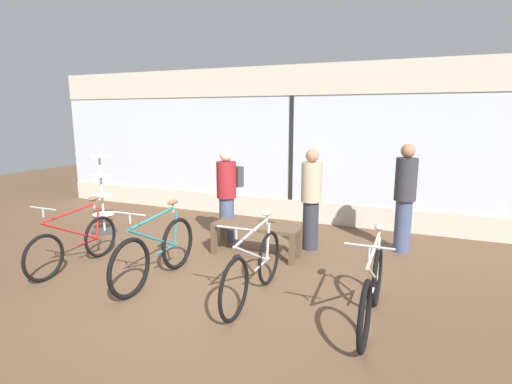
{
  "coord_description": "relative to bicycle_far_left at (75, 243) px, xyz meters",
  "views": [
    {
      "loc": [
        2.54,
        -4.34,
        2.22
      ],
      "look_at": [
        0.0,
        1.67,
        0.95
      ],
      "focal_mm": 28.0,
      "sensor_mm": 36.0,
      "label": 1
    }
  ],
  "objects": [
    {
      "name": "ground_plane",
      "position": [
        2.08,
        0.22,
        -0.37
      ],
      "size": [
        24.0,
        24.0,
        0.0
      ],
      "primitive_type": "plane",
      "color": "brown"
    },
    {
      "name": "customer_near_rack",
      "position": [
        2.96,
        2.15,
        0.51
      ],
      "size": [
        0.44,
        0.44,
        1.67
      ],
      "color": "#2D2D38",
      "rests_on": "ground_plane"
    },
    {
      "name": "accessory_rack",
      "position": [
        -0.96,
        1.58,
        0.28
      ],
      "size": [
        0.48,
        0.48,
        1.56
      ],
      "color": "#333333",
      "rests_on": "ground_plane"
    },
    {
      "name": "display_bench",
      "position": [
        2.25,
        1.49,
        0.04
      ],
      "size": [
        1.4,
        0.44,
        0.51
      ],
      "color": "brown",
      "rests_on": "ground_plane"
    },
    {
      "name": "bicycle_far_right",
      "position": [
        4.21,
        -0.0,
        0.02
      ],
      "size": [
        0.46,
        1.72,
        1.03
      ],
      "color": "black",
      "rests_on": "ground_plane"
    },
    {
      "name": "bicycle_right",
      "position": [
        2.82,
        0.06,
        0.03
      ],
      "size": [
        0.46,
        1.76,
        1.04
      ],
      "color": "black",
      "rests_on": "ground_plane"
    },
    {
      "name": "customer_by_window",
      "position": [
        4.38,
        2.61,
        0.56
      ],
      "size": [
        0.48,
        0.48,
        1.77
      ],
      "color": "#424C6B",
      "rests_on": "ground_plane"
    },
    {
      "name": "customer_mid_floor",
      "position": [
        1.5,
        1.99,
        0.51
      ],
      "size": [
        0.44,
        0.55,
        1.63
      ],
      "color": "#424C6B",
      "rests_on": "ground_plane"
    },
    {
      "name": "shop_back_wall",
      "position": [
        2.08,
        3.79,
        1.27
      ],
      "size": [
        12.0,
        0.08,
        3.2
      ],
      "color": "beige",
      "rests_on": "ground_plane"
    },
    {
      "name": "bicycle_far_left",
      "position": [
        0.0,
        0.0,
        0.0
      ],
      "size": [
        0.46,
        1.68,
        1.01
      ],
      "color": "black",
      "rests_on": "ground_plane"
    },
    {
      "name": "bicycle_left",
      "position": [
        1.4,
        0.05,
        0.04
      ],
      "size": [
        0.46,
        1.79,
        1.06
      ],
      "color": "black",
      "rests_on": "ground_plane"
    }
  ]
}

